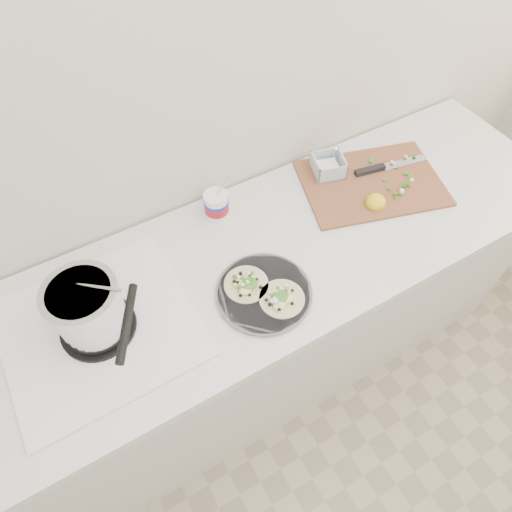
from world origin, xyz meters
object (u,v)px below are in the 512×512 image
taco_plate (264,291)px  tub (217,202)px  stove (92,316)px  cutboard (368,178)px

taco_plate → tub: tub is taller
stove → cutboard: bearing=4.6°
stove → tub: size_ratio=2.77×
taco_plate → stove: bearing=164.6°
tub → cutboard: size_ratio=0.33×
taco_plate → tub: bearing=85.6°
tub → stove: bearing=-155.4°
tub → taco_plate: bearing=-94.4°
tub → cutboard: bearing=-13.4°
stove → taco_plate: (0.47, -0.13, -0.07)m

